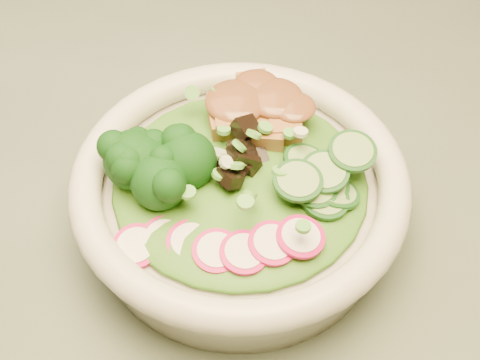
{
  "coord_description": "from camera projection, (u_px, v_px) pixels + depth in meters",
  "views": [
    {
      "loc": [
        0.01,
        -0.26,
        1.19
      ],
      "look_at": [
        -0.01,
        0.06,
        0.81
      ],
      "focal_mm": 50.0,
      "sensor_mm": 36.0,
      "label": 1
    }
  ],
  "objects": [
    {
      "name": "broccoli_florets",
      "position": [
        160.0,
        160.0,
        0.5
      ],
      "size": [
        0.09,
        0.08,
        0.04
      ],
      "primitive_type": null,
      "rotation": [
        0.0,
        0.0,
        0.22
      ],
      "color": "black",
      "rests_on": "salad_bowl"
    },
    {
      "name": "lettuce_bed",
      "position": [
        240.0,
        179.0,
        0.5
      ],
      "size": [
        0.19,
        0.19,
        0.02
      ],
      "primitive_type": "ellipsoid",
      "color": "#1D5612",
      "rests_on": "salad_bowl"
    },
    {
      "name": "cucumber_slices",
      "position": [
        324.0,
        180.0,
        0.49
      ],
      "size": [
        0.08,
        0.08,
        0.03
      ],
      "primitive_type": null,
      "rotation": [
        0.0,
        0.0,
        0.22
      ],
      "color": "#90B263",
      "rests_on": "salad_bowl"
    },
    {
      "name": "radish_slices",
      "position": [
        231.0,
        246.0,
        0.46
      ],
      "size": [
        0.11,
        0.06,
        0.02
      ],
      "primitive_type": null,
      "rotation": [
        0.0,
        0.0,
        0.22
      ],
      "color": "#B90E55",
      "rests_on": "salad_bowl"
    },
    {
      "name": "tofu_cubes",
      "position": [
        253.0,
        113.0,
        0.53
      ],
      "size": [
        0.1,
        0.07,
        0.03
      ],
      "primitive_type": null,
      "rotation": [
        0.0,
        0.0,
        0.22
      ],
      "color": "#A06535",
      "rests_on": "salad_bowl"
    },
    {
      "name": "dining_table",
      "position": [
        251.0,
        356.0,
        0.59
      ],
      "size": [
        1.2,
        0.8,
        0.75
      ],
      "color": "black",
      "rests_on": "ground"
    },
    {
      "name": "salad_bowl",
      "position": [
        240.0,
        196.0,
        0.52
      ],
      "size": [
        0.26,
        0.26,
        0.07
      ],
      "rotation": [
        0.0,
        0.0,
        0.22
      ],
      "color": "silver",
      "rests_on": "dining_table"
    },
    {
      "name": "mushroom_heap",
      "position": [
        242.0,
        156.0,
        0.5
      ],
      "size": [
        0.08,
        0.08,
        0.04
      ],
      "primitive_type": null,
      "rotation": [
        0.0,
        0.0,
        0.22
      ],
      "color": "black",
      "rests_on": "salad_bowl"
    },
    {
      "name": "peanut_sauce",
      "position": [
        253.0,
        102.0,
        0.52
      ],
      "size": [
        0.07,
        0.05,
        0.02
      ],
      "primitive_type": "ellipsoid",
      "color": "brown",
      "rests_on": "tofu_cubes"
    },
    {
      "name": "scallion_garnish",
      "position": [
        240.0,
        159.0,
        0.49
      ],
      "size": [
        0.18,
        0.18,
        0.02
      ],
      "primitive_type": null,
      "color": "#5AAD3D",
      "rests_on": "salad_bowl"
    }
  ]
}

